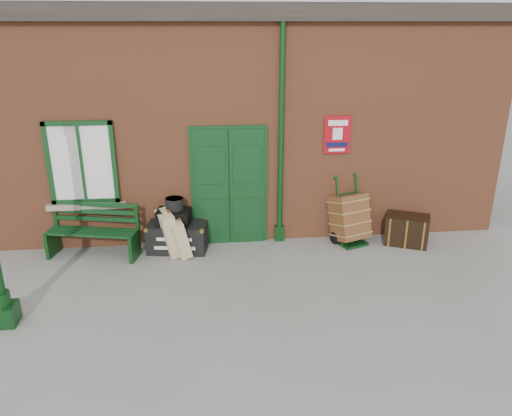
{
  "coord_description": "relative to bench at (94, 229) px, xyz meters",
  "views": [
    {
      "loc": [
        -0.73,
        -7.35,
        3.98
      ],
      "look_at": [
        0.11,
        0.6,
        1.0
      ],
      "focal_mm": 35.0,
      "sensor_mm": 36.0,
      "label": 1
    }
  ],
  "objects": [
    {
      "name": "strongbox",
      "position": [
        1.43,
        0.04,
        0.17
      ],
      "size": [
        0.64,
        0.51,
        0.27
      ],
      "primitive_type": "cube",
      "rotation": [
        0.0,
        0.0,
        -0.15
      ],
      "color": "black",
      "rests_on": "houdini_trunk"
    },
    {
      "name": "station_building",
      "position": [
        2.76,
        2.33,
        1.66
      ],
      "size": [
        10.3,
        4.3,
        4.36
      ],
      "color": "#985231",
      "rests_on": "ground"
    },
    {
      "name": "ground",
      "position": [
        2.77,
        -1.16,
        -0.5
      ],
      "size": [
        80.0,
        80.0,
        0.0
      ],
      "primitive_type": "plane",
      "color": "gray",
      "rests_on": "ground"
    },
    {
      "name": "hatbox",
      "position": [
        1.46,
        0.07,
        0.4
      ],
      "size": [
        0.36,
        0.36,
        0.21
      ],
      "primitive_type": "cylinder",
      "rotation": [
        0.0,
        0.0,
        -0.15
      ],
      "color": "black",
      "rests_on": "strongbox"
    },
    {
      "name": "suitcase_back",
      "position": [
        1.34,
        -0.1,
        -0.09
      ],
      "size": [
        0.52,
        0.65,
        0.82
      ],
      "primitive_type": "cube",
      "rotation": [
        0.0,
        -0.17,
        0.33
      ],
      "color": "#C5B682",
      "rests_on": "ground"
    },
    {
      "name": "houdini_trunk",
      "position": [
        1.48,
        0.04,
        -0.23
      ],
      "size": [
        1.14,
        0.74,
        0.53
      ],
      "primitive_type": "cube",
      "rotation": [
        0.0,
        0.0,
        -0.15
      ],
      "color": "black",
      "rests_on": "ground"
    },
    {
      "name": "dark_trunk",
      "position": [
        5.81,
        -0.12,
        -0.22
      ],
      "size": [
        0.92,
        0.79,
        0.57
      ],
      "primitive_type": "cube",
      "rotation": [
        0.0,
        0.0,
        -0.43
      ],
      "color": "black",
      "rests_on": "ground"
    },
    {
      "name": "bench",
      "position": [
        0.0,
        0.0,
        0.0
      ],
      "size": [
        1.67,
        0.83,
        0.99
      ],
      "rotation": [
        0.0,
        0.0,
        -0.22
      ],
      "color": "#0F3717",
      "rests_on": "ground"
    },
    {
      "name": "suitcase_front",
      "position": [
        1.52,
        -0.2,
        -0.14
      ],
      "size": [
        0.49,
        0.6,
        0.71
      ],
      "primitive_type": "cube",
      "rotation": [
        0.0,
        -0.22,
        0.33
      ],
      "color": "#C5B682",
      "rests_on": "ground"
    },
    {
      "name": "porter_trolley",
      "position": [
        4.73,
        0.07,
        -0.0
      ],
      "size": [
        0.82,
        0.84,
        1.28
      ],
      "rotation": [
        0.0,
        0.0,
        0.37
      ],
      "color": "#0D3713",
      "rests_on": "ground"
    }
  ]
}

